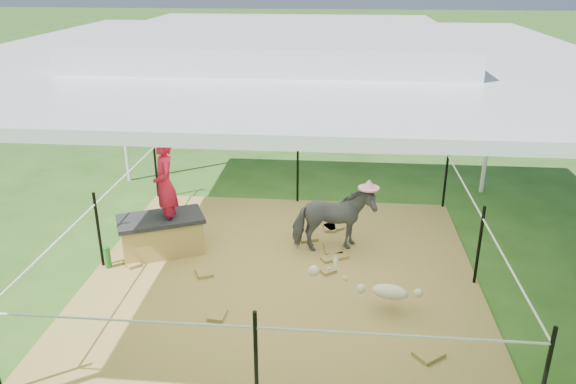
# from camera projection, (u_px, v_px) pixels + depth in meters

# --- Properties ---
(ground) EXTENTS (90.00, 90.00, 0.00)m
(ground) POSITION_uv_depth(u_px,v_px,m) (284.00, 276.00, 6.79)
(ground) COLOR #2D5919
(ground) RESTS_ON ground
(hay_patch) EXTENTS (4.60, 4.60, 0.03)m
(hay_patch) POSITION_uv_depth(u_px,v_px,m) (284.00, 274.00, 6.78)
(hay_patch) COLOR brown
(hay_patch) RESTS_ON ground
(canopy_tent) EXTENTS (6.30, 6.30, 2.90)m
(canopy_tent) POSITION_uv_depth(u_px,v_px,m) (283.00, 48.00, 5.78)
(canopy_tent) COLOR silver
(canopy_tent) RESTS_ON ground
(rope_fence) EXTENTS (4.54, 4.54, 1.00)m
(rope_fence) POSITION_uv_depth(u_px,v_px,m) (283.00, 228.00, 6.55)
(rope_fence) COLOR black
(rope_fence) RESTS_ON ground
(straw_bale) EXTENTS (1.11, 0.87, 0.44)m
(straw_bale) POSITION_uv_depth(u_px,v_px,m) (162.00, 237.00, 7.20)
(straw_bale) COLOR #A1863A
(straw_bale) RESTS_ON hay_patch
(dark_cloth) EXTENTS (1.20, 0.95, 0.06)m
(dark_cloth) POSITION_uv_depth(u_px,v_px,m) (160.00, 219.00, 7.11)
(dark_cloth) COLOR black
(dark_cloth) RESTS_ON straw_bale
(woman) EXTENTS (0.44, 0.52, 1.20)m
(woman) POSITION_uv_depth(u_px,v_px,m) (164.00, 177.00, 6.88)
(woman) COLOR red
(woman) RESTS_ON straw_bale
(green_bottle) EXTENTS (0.10, 0.10, 0.28)m
(green_bottle) POSITION_uv_depth(u_px,v_px,m) (108.00, 257.00, 6.86)
(green_bottle) COLOR #197223
(green_bottle) RESTS_ON hay_patch
(pony) EXTENTS (1.11, 0.72, 0.86)m
(pony) POSITION_uv_depth(u_px,v_px,m) (333.00, 220.00, 7.17)
(pony) COLOR #47474C
(pony) RESTS_ON hay_patch
(pink_hat) EXTENTS (0.27, 0.27, 0.12)m
(pink_hat) POSITION_uv_depth(u_px,v_px,m) (335.00, 184.00, 6.98)
(pink_hat) COLOR pink
(pink_hat) RESTS_ON pony
(foal) EXTENTS (1.08, 0.76, 0.54)m
(foal) POSITION_uv_depth(u_px,v_px,m) (390.00, 289.00, 5.94)
(foal) COLOR beige
(foal) RESTS_ON hay_patch
(trash_barrel) EXTENTS (0.62, 0.62, 0.92)m
(trash_barrel) POSITION_uv_depth(u_px,v_px,m) (483.00, 121.00, 11.75)
(trash_barrel) COLOR blue
(trash_barrel) RESTS_ON ground
(picnic_table_near) EXTENTS (2.21, 1.71, 0.86)m
(picnic_table_near) POSITION_uv_depth(u_px,v_px,m) (408.00, 101.00, 13.63)
(picnic_table_near) COLOR brown
(picnic_table_near) RESTS_ON ground
(picnic_table_far) EXTENTS (1.86, 1.61, 0.65)m
(picnic_table_far) POSITION_uv_depth(u_px,v_px,m) (516.00, 94.00, 14.90)
(picnic_table_far) COLOR brown
(picnic_table_far) RESTS_ON ground
(distant_person) EXTENTS (0.59, 0.49, 1.10)m
(distant_person) POSITION_uv_depth(u_px,v_px,m) (405.00, 99.00, 13.32)
(distant_person) COLOR #3380C2
(distant_person) RESTS_ON ground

